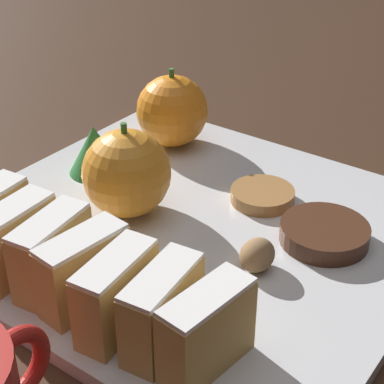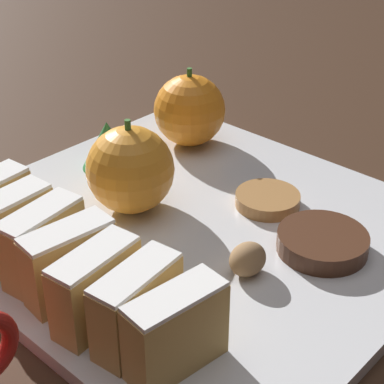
% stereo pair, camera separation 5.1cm
% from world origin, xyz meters
% --- Properties ---
extents(ground_plane, '(6.00, 6.00, 0.00)m').
position_xyz_m(ground_plane, '(0.00, 0.00, 0.00)').
color(ground_plane, '#382316').
extents(serving_platter, '(0.34, 0.37, 0.01)m').
position_xyz_m(serving_platter, '(0.00, 0.00, 0.01)').
color(serving_platter, silver).
rests_on(serving_platter, ground_plane).
extents(stollen_slice_front, '(0.07, 0.03, 0.06)m').
position_xyz_m(stollen_slice_front, '(-0.12, -0.10, 0.04)').
color(stollen_slice_front, tan).
rests_on(stollen_slice_front, serving_platter).
extents(stollen_slice_second, '(0.07, 0.03, 0.06)m').
position_xyz_m(stollen_slice_second, '(-0.12, -0.07, 0.04)').
color(stollen_slice_second, tan).
rests_on(stollen_slice_second, serving_platter).
extents(stollen_slice_third, '(0.07, 0.03, 0.06)m').
position_xyz_m(stollen_slice_third, '(-0.13, -0.03, 0.04)').
color(stollen_slice_third, tan).
rests_on(stollen_slice_third, serving_platter).
extents(stollen_slice_fourth, '(0.07, 0.03, 0.06)m').
position_xyz_m(stollen_slice_fourth, '(-0.12, -0.00, 0.04)').
color(stollen_slice_fourth, tan).
rests_on(stollen_slice_fourth, serving_platter).
extents(stollen_slice_fifth, '(0.07, 0.03, 0.06)m').
position_xyz_m(stollen_slice_fifth, '(-0.12, 0.03, 0.04)').
color(stollen_slice_fifth, tan).
rests_on(stollen_slice_fifth, serving_platter).
extents(stollen_slice_sixth, '(0.07, 0.03, 0.06)m').
position_xyz_m(stollen_slice_sixth, '(-0.13, 0.06, 0.04)').
color(stollen_slice_sixth, tan).
rests_on(stollen_slice_sixth, serving_platter).
extents(orange_near, '(0.07, 0.07, 0.08)m').
position_xyz_m(orange_near, '(-0.02, 0.05, 0.05)').
color(orange_near, orange).
rests_on(orange_near, serving_platter).
extents(orange_far, '(0.07, 0.07, 0.08)m').
position_xyz_m(orange_far, '(0.11, 0.10, 0.05)').
color(orange_far, orange).
rests_on(orange_far, serving_platter).
extents(walnut, '(0.03, 0.02, 0.02)m').
position_xyz_m(walnut, '(-0.02, -0.07, 0.02)').
color(walnut, '#8E6B47').
rests_on(walnut, serving_platter).
extents(chocolate_cookie, '(0.07, 0.07, 0.01)m').
position_xyz_m(chocolate_cookie, '(0.04, -0.10, 0.02)').
color(chocolate_cookie, '#472819').
rests_on(chocolate_cookie, serving_platter).
extents(gingerbread_cookie, '(0.06, 0.06, 0.01)m').
position_xyz_m(gingerbread_cookie, '(0.06, -0.03, 0.02)').
color(gingerbread_cookie, '#A3703D').
rests_on(gingerbread_cookie, serving_platter).
extents(evergreen_sprig, '(0.05, 0.05, 0.05)m').
position_xyz_m(evergreen_sprig, '(0.02, 0.12, 0.04)').
color(evergreen_sprig, '#2D7538').
rests_on(evergreen_sprig, serving_platter).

